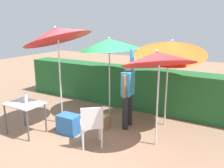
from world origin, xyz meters
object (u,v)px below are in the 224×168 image
umbrella_yellow (109,44)px  person_vendor (128,90)px  umbrella_navy (170,48)px  folding_table (25,107)px  bottle_water (26,99)px  umbrella_rainbow (158,58)px  chair_plastic (91,123)px  cooler_box (69,124)px  crate_cardboard (100,121)px  umbrella_orange (56,34)px

umbrella_yellow → person_vendor: (0.85, -0.58, -0.99)m
umbrella_navy → person_vendor: umbrella_navy is taller
folding_table → bottle_water: bottle_water is taller
umbrella_rainbow → umbrella_yellow: (-1.74, 1.10, 0.10)m
chair_plastic → umbrella_yellow: bearing=109.6°
umbrella_rainbow → cooler_box: 2.53m
person_vendor → folding_table: size_ratio=2.35×
folding_table → crate_cardboard: bearing=40.0°
umbrella_rainbow → chair_plastic: 1.84m
umbrella_navy → crate_cardboard: umbrella_navy is taller
cooler_box → bottle_water: size_ratio=2.05×
umbrella_navy → person_vendor: 1.39m
umbrella_navy → chair_plastic: umbrella_navy is taller
umbrella_yellow → crate_cardboard: 2.03m
bottle_water → cooler_box: bearing=31.2°
umbrella_navy → person_vendor: bearing=-143.7°
umbrella_orange → umbrella_navy: size_ratio=1.12×
umbrella_yellow → chair_plastic: bearing=-70.4°
umbrella_yellow → cooler_box: (-0.16, -1.56, -1.71)m
umbrella_yellow → bottle_water: umbrella_yellow is taller
umbrella_yellow → umbrella_navy: size_ratio=0.92×
umbrella_navy → bottle_water: umbrella_navy is taller
umbrella_yellow → chair_plastic: size_ratio=2.40×
umbrella_orange → umbrella_rainbow: bearing=3.1°
person_vendor → crate_cardboard: bearing=-146.1°
umbrella_rainbow → umbrella_navy: (-0.10, 1.11, 0.10)m
chair_plastic → folding_table: (-1.66, -0.25, 0.13)m
umbrella_rainbow → person_vendor: umbrella_rainbow is taller
bottle_water → umbrella_orange: bearing=71.6°
person_vendor → folding_table: bearing=-141.7°
chair_plastic → cooler_box: 0.89m
umbrella_yellow → chair_plastic: umbrella_yellow is taller
umbrella_navy → folding_table: umbrella_navy is taller
umbrella_navy → cooler_box: bearing=-139.0°
umbrella_orange → crate_cardboard: bearing=16.1°
umbrella_rainbow → chair_plastic: bearing=-147.4°
cooler_box → crate_cardboard: size_ratio=1.13×
cooler_box → umbrella_navy: bearing=41.0°
umbrella_navy → bottle_water: (-2.59, -2.05, -1.08)m
person_vendor → bottle_water: bearing=-140.9°
umbrella_navy → chair_plastic: (-1.00, -1.80, -1.41)m
umbrella_rainbow → umbrella_orange: size_ratio=0.86×
umbrella_yellow → crate_cardboard: umbrella_yellow is taller
umbrella_yellow → cooler_box: size_ratio=4.34×
crate_cardboard → bottle_water: bearing=-138.8°
cooler_box → umbrella_rainbow: bearing=13.6°
cooler_box → umbrella_yellow: bearing=84.0°
umbrella_rainbow → bottle_water: 3.01m
umbrella_rainbow → folding_table: size_ratio=2.78×
chair_plastic → umbrella_orange: bearing=156.9°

